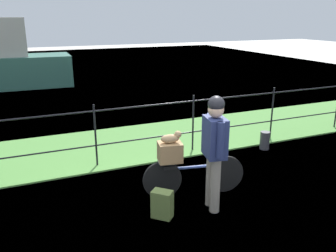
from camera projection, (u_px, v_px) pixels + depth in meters
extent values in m
plane|color=beige|center=(196.00, 208.00, 5.19)|extent=(60.00, 60.00, 0.00)
cube|color=#569342|center=(133.00, 143.00, 7.80)|extent=(27.00, 2.40, 0.03)
plane|color=#60849E|center=(72.00, 81.00, 15.32)|extent=(30.00, 30.00, 0.00)
cylinder|color=black|center=(96.00, 136.00, 6.45)|extent=(0.04, 0.04, 1.19)
cylinder|color=black|center=(193.00, 124.00, 7.21)|extent=(0.04, 0.04, 1.19)
cylinder|color=black|center=(272.00, 113.00, 7.96)|extent=(0.04, 0.04, 1.19)
cylinder|color=black|center=(147.00, 138.00, 6.88)|extent=(18.00, 0.03, 0.03)
cylinder|color=black|center=(147.00, 106.00, 6.69)|extent=(18.00, 0.03, 0.03)
cylinder|color=black|center=(225.00, 174.00, 5.60)|extent=(0.60, 0.16, 0.60)
cylinder|color=black|center=(162.00, 180.00, 5.40)|extent=(0.60, 0.16, 0.60)
cylinder|color=#3D569E|center=(194.00, 167.00, 5.45)|extent=(0.78, 0.20, 0.04)
cube|color=black|center=(170.00, 167.00, 5.37)|extent=(0.21, 0.13, 0.06)
cube|color=slate|center=(170.00, 161.00, 5.34)|extent=(0.38, 0.23, 0.02)
cube|color=#A87F51|center=(170.00, 152.00, 5.29)|extent=(0.40, 0.35, 0.29)
ellipsoid|color=tan|center=(170.00, 139.00, 5.23)|extent=(0.30, 0.19, 0.13)
sphere|color=tan|center=(178.00, 134.00, 5.24)|extent=(0.11, 0.11, 0.11)
cylinder|color=gray|center=(211.00, 179.00, 5.17)|extent=(0.14, 0.14, 0.82)
cylinder|color=gray|center=(215.00, 185.00, 4.99)|extent=(0.14, 0.14, 0.82)
cube|color=navy|center=(215.00, 137.00, 4.87)|extent=(0.33, 0.44, 0.56)
cylinder|color=navy|center=(210.00, 130.00, 5.07)|extent=(0.10, 0.10, 0.50)
cylinder|color=navy|center=(220.00, 140.00, 4.66)|extent=(0.10, 0.10, 0.50)
sphere|color=tan|center=(216.00, 110.00, 4.76)|extent=(0.22, 0.22, 0.22)
sphere|color=black|center=(216.00, 104.00, 4.73)|extent=(0.23, 0.23, 0.23)
cube|color=olive|center=(162.00, 204.00, 4.90)|extent=(0.33, 0.33, 0.40)
cylinder|color=#38383D|center=(265.00, 140.00, 7.44)|extent=(0.20, 0.20, 0.38)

